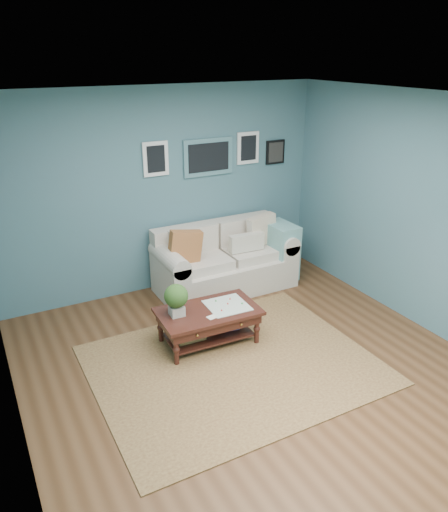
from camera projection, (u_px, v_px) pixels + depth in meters
room_shell at (264, 252)px, 4.61m from camera, size 5.00×5.02×2.70m
area_rug at (234, 365)px, 5.28m from camera, size 2.86×2.29×0.01m
loveseat at (229, 259)px, 6.89m from camera, size 1.93×0.88×0.99m
coffee_table at (203, 316)px, 5.54m from camera, size 1.14×0.70×0.78m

